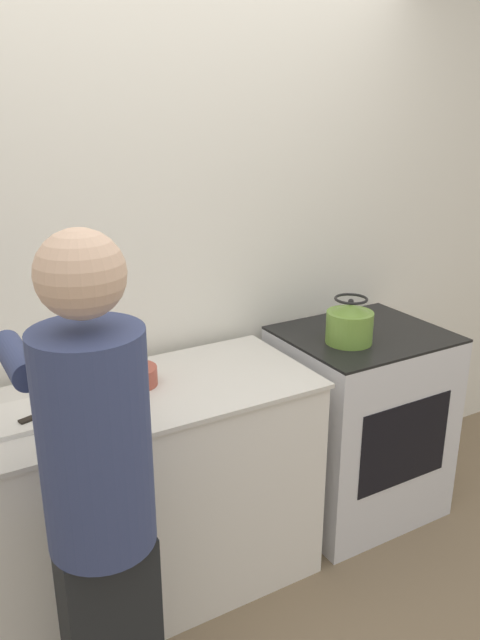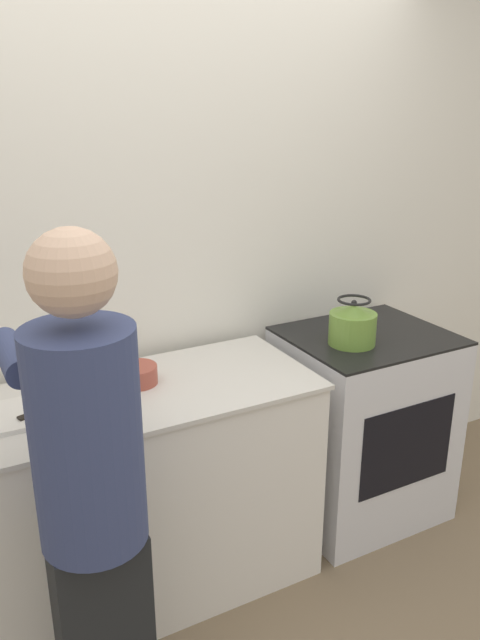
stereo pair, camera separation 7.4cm
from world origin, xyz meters
name	(u,v)px [view 1 (the left image)]	position (x,y,z in m)	size (l,w,h in m)	color
ground_plane	(240,607)	(0.00, 0.00, 0.00)	(12.00, 12.00, 0.00)	#7A664C
wall_back	(159,261)	(0.00, 0.69, 1.30)	(8.00, 0.05, 2.60)	silver
counter	(113,505)	(-0.40, 0.30, 0.45)	(1.65, 0.62, 0.91)	silver
oven	(358,422)	(0.85, 0.31, 0.47)	(0.73, 0.63, 0.93)	silver
person	(98,492)	(-0.60, -0.26, 0.92)	(0.34, 0.58, 1.66)	black
cutting_board	(38,413)	(-0.64, 0.30, 0.92)	(0.35, 0.25, 0.02)	silver
knife	(52,411)	(-0.60, 0.28, 0.93)	(0.25, 0.10, 0.01)	silver
kettle	(350,324)	(0.71, 0.26, 1.02)	(0.21, 0.21, 0.21)	olive
bowl_mixing	(136,376)	(-0.25, 0.37, 0.94)	(0.16, 0.16, 0.07)	#9E4738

